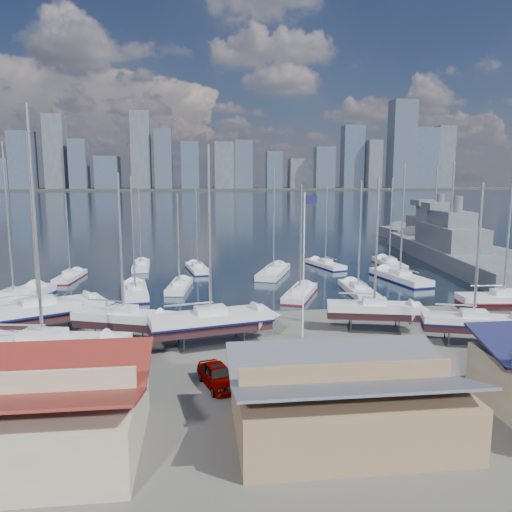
{
  "coord_description": "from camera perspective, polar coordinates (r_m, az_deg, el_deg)",
  "views": [
    {
      "loc": [
        -7.89,
        -50.86,
        13.94
      ],
      "look_at": [
        -0.92,
        8.0,
        4.7
      ],
      "focal_mm": 35.0,
      "sensor_mm": 36.0,
      "label": 1
    }
  ],
  "objects": [
    {
      "name": "car_d",
      "position": [
        34.75,
        12.52,
        -13.78
      ],
      "size": [
        2.81,
        4.99,
        1.36
      ],
      "primitive_type": "imported",
      "rotation": [
        0.0,
        0.0,
        -0.2
      ],
      "color": "gray",
      "rests_on": "ground"
    },
    {
      "name": "shed_grey",
      "position": [
        28.62,
        10.27,
        -15.62
      ],
      "size": [
        12.6,
        8.4,
        4.17
      ],
      "color": "#8C6B4C",
      "rests_on": "ground"
    },
    {
      "name": "far_shore",
      "position": [
        611.04,
        -6.06,
        7.61
      ],
      "size": [
        1400.0,
        80.0,
        2.2
      ],
      "primitive_type": "cube",
      "color": "#2D332D",
      "rests_on": "ground"
    },
    {
      "name": "ground",
      "position": [
        43.89,
        4.02,
        -9.68
      ],
      "size": [
        1400.0,
        1400.0,
        0.0
      ],
      "primitive_type": "plane",
      "color": "#605E59",
      "rests_on": "ground"
    },
    {
      "name": "sailboat_cradle_1",
      "position": [
        38.09,
        -23.13,
        -9.8
      ],
      "size": [
        12.14,
        5.28,
        18.76
      ],
      "rotation": [
        0.0,
        0.0,
        -0.17
      ],
      "color": "#2D2D33",
      "rests_on": "ground"
    },
    {
      "name": "sailboat_moored_7",
      "position": [
        72.24,
        2.01,
        -2.0
      ],
      "size": [
        6.58,
        11.1,
        16.2
      ],
      "rotation": [
        0.0,
        0.0,
        1.21
      ],
      "color": "black",
      "rests_on": "water"
    },
    {
      "name": "car_a",
      "position": [
        34.67,
        -4.39,
        -13.46
      ],
      "size": [
        3.1,
        4.97,
        1.58
      ],
      "primitive_type": "imported",
      "rotation": [
        0.0,
        0.0,
        0.29
      ],
      "color": "gray",
      "rests_on": "ground"
    },
    {
      "name": "sailboat_moored_1",
      "position": [
        74.1,
        -20.47,
        -2.3
      ],
      "size": [
        3.04,
        8.46,
        12.39
      ],
      "rotation": [
        0.0,
        0.0,
        1.48
      ],
      "color": "black",
      "rests_on": "water"
    },
    {
      "name": "sailboat_cradle_3",
      "position": [
        42.3,
        -5.18,
        -7.42
      ],
      "size": [
        10.71,
        5.19,
        16.63
      ],
      "rotation": [
        0.0,
        0.0,
        0.23
      ],
      "color": "#2D2D33",
      "rests_on": "ground"
    },
    {
      "name": "naval_ship_east",
      "position": [
        89.15,
        21.18,
        0.35
      ],
      "size": [
        13.1,
        48.98,
        18.36
      ],
      "rotation": [
        0.0,
        0.0,
        1.46
      ],
      "color": "slate",
      "rests_on": "water"
    },
    {
      "name": "sailboat_moored_3",
      "position": [
        62.05,
        -13.64,
        -4.08
      ],
      "size": [
        4.28,
        10.28,
        14.91
      ],
      "rotation": [
        0.0,
        0.0,
        1.72
      ],
      "color": "black",
      "rests_on": "water"
    },
    {
      "name": "sailboat_cradle_0",
      "position": [
        48.75,
        -23.55,
        -5.87
      ],
      "size": [
        11.32,
        7.76,
        17.8
      ],
      "rotation": [
        0.0,
        0.0,
        0.47
      ],
      "color": "#2D2D33",
      "rests_on": "ground"
    },
    {
      "name": "naval_ship_west",
      "position": [
        107.98,
        19.6,
        1.82
      ],
      "size": [
        6.95,
        43.36,
        17.9
      ],
      "rotation": [
        0.0,
        0.0,
        1.57
      ],
      "color": "slate",
      "rests_on": "water"
    },
    {
      "name": "sailboat_moored_2",
      "position": [
        79.65,
        -12.98,
        -1.21
      ],
      "size": [
        3.01,
        8.92,
        13.26
      ],
      "rotation": [
        0.0,
        0.0,
        1.63
      ],
      "color": "black",
      "rests_on": "water"
    },
    {
      "name": "sailboat_moored_9",
      "position": [
        62.15,
        11.58,
        -3.98
      ],
      "size": [
        2.93,
        9.56,
        14.32
      ],
      "rotation": [
        0.0,
        0.0,
        1.54
      ],
      "color": "black",
      "rests_on": "water"
    },
    {
      "name": "sailboat_moored_6",
      "position": [
        59.62,
        5.06,
        -4.39
      ],
      "size": [
        6.06,
        9.55,
        13.88
      ],
      "rotation": [
        0.0,
        0.0,
        1.16
      ],
      "color": "black",
      "rests_on": "water"
    },
    {
      "name": "sailboat_moored_10",
      "position": [
        71.22,
        16.11,
        -2.52
      ],
      "size": [
        5.13,
        11.54,
        16.68
      ],
      "rotation": [
        0.0,
        0.0,
        1.76
      ],
      "color": "black",
      "rests_on": "water"
    },
    {
      "name": "sailboat_moored_8",
      "position": [
        79.74,
        7.92,
        -1.06
      ],
      "size": [
        4.86,
        9.27,
        13.35
      ],
      "rotation": [
        0.0,
        0.0,
        1.85
      ],
      "color": "black",
      "rests_on": "water"
    },
    {
      "name": "sailboat_cradle_2",
      "position": [
        44.76,
        -14.87,
        -6.92
      ],
      "size": [
        9.06,
        5.27,
        14.41
      ],
      "rotation": [
        0.0,
        0.0,
        -0.35
      ],
      "color": "#2D2D33",
      "rests_on": "ground"
    },
    {
      "name": "car_b",
      "position": [
        34.1,
        1.68,
        -14.07
      ],
      "size": [
        4.12,
        1.95,
        1.31
      ],
      "primitive_type": "imported",
      "rotation": [
        0.0,
        0.0,
        1.72
      ],
      "color": "gray",
      "rests_on": "ground"
    },
    {
      "name": "sailboat_cradle_5",
      "position": [
        46.06,
        23.59,
        -6.99
      ],
      "size": [
        8.62,
        4.7,
        13.62
      ],
      "rotation": [
        0.0,
        0.0,
        -0.3
      ],
      "color": "#2D2D33",
      "rests_on": "ground"
    },
    {
      "name": "sailboat_moored_4",
      "position": [
        63.93,
        -8.74,
        -3.54
      ],
      "size": [
        3.41,
        8.66,
        12.73
      ],
      "rotation": [
        0.0,
        0.0,
        1.44
      ],
      "color": "black",
      "rests_on": "water"
    },
    {
      "name": "water",
      "position": [
        351.23,
        -5.49,
        6.53
      ],
      "size": [
        1400.0,
        600.0,
        0.4
      ],
      "primitive_type": "cube",
      "color": "#19223A",
      "rests_on": "ground"
    },
    {
      "name": "sailboat_cradle_4",
      "position": [
        47.45,
        13.35,
        -5.98
      ],
      "size": [
        8.87,
        4.28,
        14.11
      ],
      "rotation": [
        0.0,
        0.0,
        -0.23
      ],
      "color": "#2D2D33",
      "rests_on": "ground"
    },
    {
      "name": "skyline",
      "position": [
        605.14,
        -6.87,
        11.19
      ],
      "size": [
        639.14,
        43.8,
        107.69
      ],
      "color": "#475166",
      "rests_on": "far_shore"
    },
    {
      "name": "sailboat_moored_5",
      "position": [
        76.09,
        -6.71,
        -1.52
      ],
      "size": [
        4.0,
        9.06,
        13.09
      ],
      "rotation": [
        0.0,
        0.0,
        1.75
      ],
      "color": "black",
      "rests_on": "water"
    },
    {
      "name": "flagpole",
      "position": [
        43.22,
        5.6,
        0.13
      ],
      "size": [
        1.12,
        0.12,
        12.77
      ],
      "color": "white",
      "rests_on": "ground"
    },
    {
      "name": "sailboat_moored_11",
      "position": [
        82.54,
        14.97,
        -0.95
      ],
      "size": [
        3.25,
        9.97,
        14.71
      ],
      "rotation": [
        0.0,
        0.0,
        1.52
      ],
      "color": "black",
      "rests_on": "water"
    },
    {
      "name": "sailboat_moored_0",
      "position": [
        62.35,
        -25.92,
        -4.67
      ],
      "size": [
        6.39,
        12.96,
        18.67
      ],
      "rotation": [
        0.0,
        0.0,
        1.33
      ],
      "color": "black",
      "rests_on": "water"
    },
    {
      "name": "sailboat_cradle_6",
      "position": [
        55.17,
        26.41,
        -4.58
      ],
      "size": [
        9.09,
        3.31,
        14.51
      ],
      "rotation": [
        0.0,
        0.0,
        -0.09
      ],
      "color": "#2D2D33",
      "rests_on": "ground"
    },
    {
      "name": "car_c",
      "position": [
        35.44,
        14.36,
        -13.24
      ],
      "size": [
        3.19,
        5.81,
        1.54
      ],
      "primitive_type": "imported",
      "rotation": [
        0.0,
        0.0,
        -0.12
      ],
      "color": "gray",
      "rests_on": "ground"
    }
  ]
}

